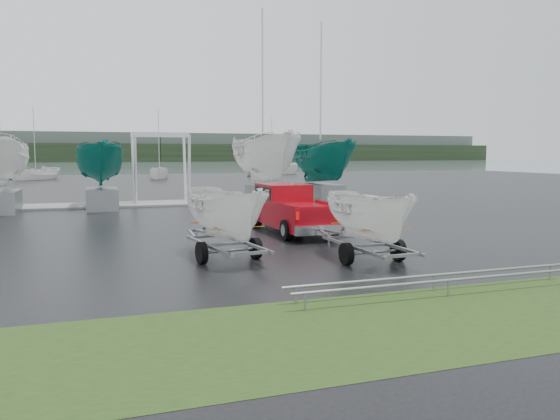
{
  "coord_description": "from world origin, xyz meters",
  "views": [
    {
      "loc": [
        -2.91,
        -19.11,
        2.98
      ],
      "look_at": [
        2.59,
        -3.05,
        1.2
      ],
      "focal_mm": 35.0,
      "sensor_mm": 36.0,
      "label": 1
    }
  ],
  "objects_px": {
    "trailer_hitched": "(371,174)",
    "trailer_parked": "(226,168)",
    "pickup_truck": "(289,207)",
    "boat_hoist": "(161,158)"
  },
  "relations": [
    {
      "from": "pickup_truck",
      "to": "boat_hoist",
      "type": "height_order",
      "value": "boat_hoist"
    },
    {
      "from": "trailer_hitched",
      "to": "trailer_parked",
      "type": "xyz_separation_m",
      "value": [
        -3.66,
        1.49,
        0.16
      ]
    },
    {
      "from": "pickup_truck",
      "to": "trailer_hitched",
      "type": "bearing_deg",
      "value": -90.0
    },
    {
      "from": "trailer_hitched",
      "to": "trailer_parked",
      "type": "bearing_deg",
      "value": 156.69
    },
    {
      "from": "pickup_truck",
      "to": "trailer_parked",
      "type": "relative_size",
      "value": 1.14
    },
    {
      "from": "trailer_parked",
      "to": "boat_hoist",
      "type": "distance_m",
      "value": 17.42
    },
    {
      "from": "trailer_hitched",
      "to": "pickup_truck",
      "type": "bearing_deg",
      "value": 90.0
    },
    {
      "from": "trailer_parked",
      "to": "boat_hoist",
      "type": "bearing_deg",
      "value": 80.72
    },
    {
      "from": "trailer_parked",
      "to": "pickup_truck",
      "type": "bearing_deg",
      "value": 44.36
    },
    {
      "from": "boat_hoist",
      "to": "trailer_parked",
      "type": "bearing_deg",
      "value": -90.88
    }
  ]
}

